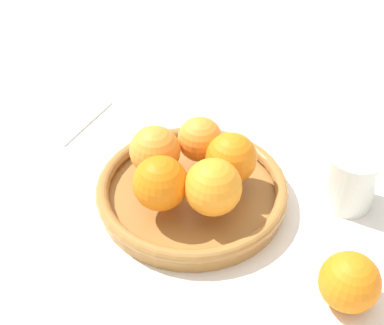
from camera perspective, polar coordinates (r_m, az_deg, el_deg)
ground_plane at (r=0.84m, az=0.00°, el=-4.02°), size 4.00×4.00×0.00m
fruit_bowl at (r=0.83m, az=0.00°, el=-3.05°), size 0.30×0.30×0.04m
orange_pile at (r=0.78m, az=-0.03°, el=-0.28°), size 0.20×0.20×0.08m
stray_orange at (r=0.72m, az=16.45°, el=-12.13°), size 0.08×0.08×0.08m
drinking_glass at (r=0.84m, az=16.57°, el=-1.80°), size 0.08×0.08×0.09m
napkin_folded at (r=1.05m, az=-14.30°, el=5.28°), size 0.21×0.21×0.01m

